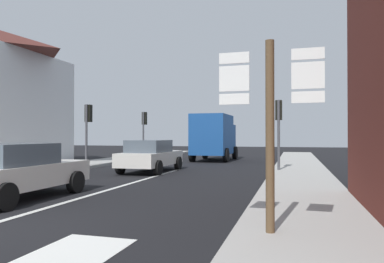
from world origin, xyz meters
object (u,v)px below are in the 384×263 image
(sedan_near, at_px, (15,171))
(traffic_light_near_left, at_px, (88,121))
(route_sign_post, at_px, (270,121))
(traffic_light_far_left, at_px, (144,124))
(delivery_truck, at_px, (214,136))
(traffic_light_near_right, at_px, (279,119))
(sedan_far, at_px, (151,155))

(sedan_near, height_order, traffic_light_near_left, traffic_light_near_left)
(route_sign_post, relative_size, traffic_light_far_left, 0.95)
(sedan_near, distance_m, traffic_light_near_left, 9.54)
(delivery_truck, distance_m, route_sign_post, 18.72)
(delivery_truck, xyz_separation_m, traffic_light_near_right, (4.54, -7.04, 0.78))
(traffic_light_near_left, bearing_deg, sedan_far, -14.80)
(sedan_far, height_order, traffic_light_near_left, traffic_light_near_left)
(traffic_light_near_right, height_order, traffic_light_far_left, traffic_light_far_left)
(route_sign_post, distance_m, traffic_light_near_left, 14.70)
(delivery_truck, distance_m, traffic_light_near_right, 8.42)
(sedan_near, xyz_separation_m, delivery_truck, (1.82, 16.08, 0.89))
(delivery_truck, bearing_deg, traffic_light_near_right, -57.17)
(sedan_near, height_order, sedan_far, same)
(traffic_light_near_right, xyz_separation_m, traffic_light_near_left, (-9.66, -0.25, 0.00))
(sedan_near, bearing_deg, traffic_light_far_left, 101.54)
(sedan_near, distance_m, traffic_light_near_right, 11.19)
(route_sign_post, bearing_deg, delivery_truck, 105.03)
(delivery_truck, xyz_separation_m, traffic_light_near_left, (-5.12, -7.29, 0.78))
(route_sign_post, xyz_separation_m, traffic_light_far_left, (-9.97, 18.13, 0.58))
(sedan_far, xyz_separation_m, traffic_light_far_left, (-3.93, 8.38, 1.73))
(route_sign_post, height_order, traffic_light_near_right, traffic_light_near_right)
(traffic_light_near_right, bearing_deg, sedan_far, -167.40)
(traffic_light_far_left, xyz_separation_m, traffic_light_near_left, (0.00, -7.34, -0.06))
(route_sign_post, bearing_deg, traffic_light_far_left, 118.81)
(sedan_near, height_order, route_sign_post, route_sign_post)
(sedan_near, xyz_separation_m, route_sign_post, (6.68, -1.99, 1.15))
(route_sign_post, distance_m, traffic_light_near_right, 11.05)
(traffic_light_near_right, height_order, traffic_light_near_left, same)
(traffic_light_near_left, bearing_deg, sedan_near, -69.46)
(sedan_near, height_order, traffic_light_far_left, traffic_light_far_left)
(delivery_truck, xyz_separation_m, traffic_light_far_left, (-5.12, 0.06, 0.84))
(delivery_truck, relative_size, traffic_light_near_left, 1.53)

